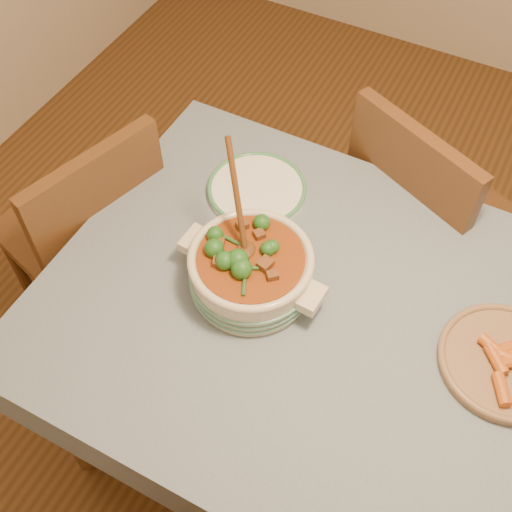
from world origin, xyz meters
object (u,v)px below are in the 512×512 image
(fried_plate, at_px, (505,361))
(stew_casserole, at_px, (251,268))
(chair_far, at_px, (420,214))
(chair_left, at_px, (92,232))
(dining_table, at_px, (371,355))
(white_plate, at_px, (257,189))

(fried_plate, bearing_deg, stew_casserole, -173.04)
(chair_far, distance_m, chair_left, 1.05)
(dining_table, height_order, chair_left, chair_left)
(stew_casserole, bearing_deg, chair_left, 172.79)
(dining_table, height_order, fried_plate, fried_plate)
(stew_casserole, height_order, chair_left, stew_casserole)
(dining_table, distance_m, chair_left, 0.96)
(white_plate, bearing_deg, chair_left, -155.93)
(stew_casserole, height_order, fried_plate, stew_casserole)
(dining_table, bearing_deg, fried_plate, 13.18)
(stew_casserole, xyz_separation_m, fried_plate, (0.63, 0.08, -0.06))
(fried_plate, bearing_deg, chair_far, 122.27)
(fried_plate, height_order, chair_left, chair_left)
(chair_far, bearing_deg, chair_left, 55.47)
(chair_far, bearing_deg, dining_table, 119.35)
(chair_left, bearing_deg, fried_plate, 106.69)
(dining_table, bearing_deg, stew_casserole, -178.48)
(fried_plate, distance_m, chair_far, 0.69)
(white_plate, xyz_separation_m, chair_far, (0.42, 0.33, -0.23))
(dining_table, bearing_deg, chair_left, 175.88)
(dining_table, height_order, stew_casserole, stew_casserole)
(chair_far, xyz_separation_m, chair_left, (-0.90, -0.55, -0.01))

